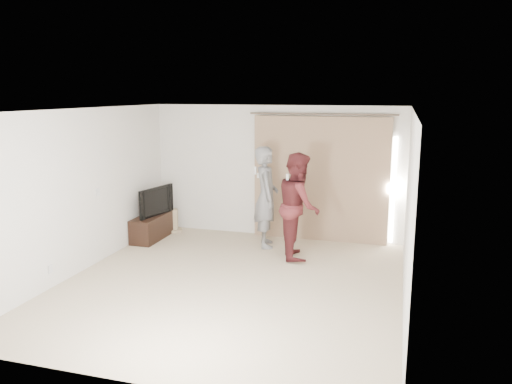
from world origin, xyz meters
TOP-DOWN VIEW (x-y plane):
  - floor at (0.00, 0.00)m, footprint 5.50×5.50m
  - wall_back at (0.00, 2.75)m, footprint 5.00×0.04m
  - wall_left at (-2.50, -0.00)m, footprint 0.04×5.50m
  - ceiling at (0.00, 0.00)m, footprint 5.00×5.50m
  - curtain at (0.91, 2.68)m, footprint 2.80×0.11m
  - tv_console at (-2.27, 1.88)m, footprint 0.43×1.23m
  - tv at (-2.27, 1.88)m, footprint 0.32×0.98m
  - scratching_post at (-2.09, 2.40)m, footprint 0.36×0.36m
  - person_man at (0.01, 2.00)m, footprint 0.65×0.80m
  - person_woman at (0.71, 1.55)m, footprint 0.93×1.06m

SIDE VIEW (x-z plane):
  - floor at x=0.00m, z-range 0.00..0.00m
  - scratching_post at x=-2.09m, z-range -0.05..0.43m
  - tv_console at x=-2.27m, z-range 0.00..0.47m
  - tv at x=-2.27m, z-range 0.47..1.03m
  - person_woman at x=0.71m, z-range 0.00..1.84m
  - person_man at x=0.01m, z-range 0.00..1.88m
  - curtain at x=0.91m, z-range -0.02..2.43m
  - wall_left at x=-2.50m, z-range 0.00..2.60m
  - wall_back at x=0.00m, z-range 0.00..2.60m
  - ceiling at x=0.00m, z-range 2.60..2.60m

